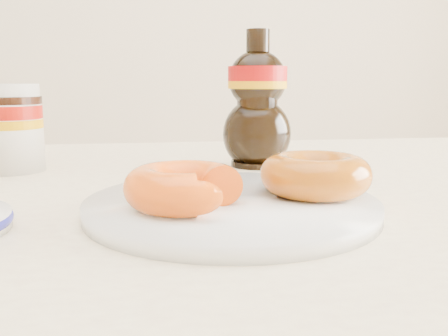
{
  "coord_description": "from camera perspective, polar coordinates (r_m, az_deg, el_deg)",
  "views": [
    {
      "loc": [
        0.01,
        -0.47,
        0.88
      ],
      "look_at": [
        0.08,
        0.04,
        0.79
      ],
      "focal_mm": 40.0,
      "sensor_mm": 36.0,
      "label": 1
    }
  ],
  "objects": [
    {
      "name": "nutella_jar",
      "position": [
        0.75,
        -23.18,
        4.59
      ],
      "size": [
        0.09,
        0.09,
        0.12
      ],
      "rotation": [
        0.0,
        0.0,
        0.23
      ],
      "color": "white",
      "rests_on": "dining_table"
    },
    {
      "name": "syrup_bottle",
      "position": [
        0.73,
        3.82,
        7.85
      ],
      "size": [
        0.1,
        0.09,
        0.2
      ],
      "primitive_type": null,
      "rotation": [
        0.0,
        0.0,
        0.01
      ],
      "color": "black",
      "rests_on": "dining_table"
    },
    {
      "name": "donut_bitten",
      "position": [
        0.44,
        -4.62,
        -2.15
      ],
      "size": [
        0.11,
        0.11,
        0.04
      ],
      "primitive_type": "torus",
      "rotation": [
        0.0,
        0.0,
        0.03
      ],
      "color": "#ED490D",
      "rests_on": "plate"
    },
    {
      "name": "donut_whole",
      "position": [
        0.5,
        10.41,
        -0.72
      ],
      "size": [
        0.11,
        0.11,
        0.04
      ],
      "primitive_type": "torus",
      "rotation": [
        0.0,
        0.0,
        -0.02
      ],
      "color": "#AF670B",
      "rests_on": "plate"
    },
    {
      "name": "plate",
      "position": [
        0.48,
        0.86,
        -4.29
      ],
      "size": [
        0.28,
        0.28,
        0.01
      ],
      "color": "white",
      "rests_on": "dining_table"
    },
    {
      "name": "dining_table",
      "position": [
        0.61,
        -8.68,
        -10.25
      ],
      "size": [
        1.4,
        0.9,
        0.75
      ],
      "color": "#FEF1C1",
      "rests_on": "ground"
    }
  ]
}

